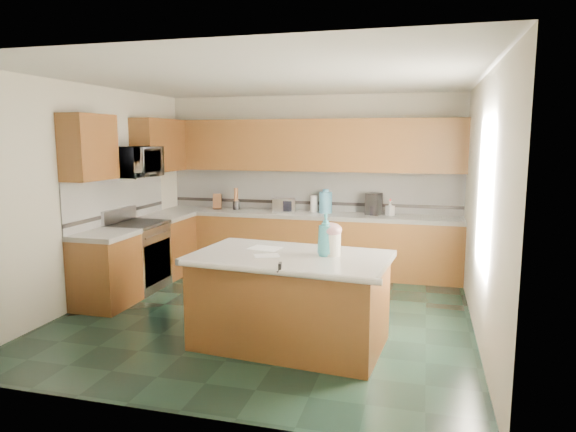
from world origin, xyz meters
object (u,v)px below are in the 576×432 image
(knife_block, at_px, (217,202))
(coffee_maker, at_px, (374,204))
(toaster_oven, at_px, (284,205))
(soap_bottle_island, at_px, (326,235))
(island_top, at_px, (290,257))
(island_base, at_px, (290,303))
(treat_jar, at_px, (330,244))

(knife_block, bearing_deg, coffee_maker, -16.14)
(toaster_oven, xyz_separation_m, coffee_maker, (1.38, 0.03, 0.06))
(coffee_maker, bearing_deg, soap_bottle_island, -74.67)
(island_top, bearing_deg, island_base, 0.00)
(soap_bottle_island, bearing_deg, coffee_maker, 79.25)
(knife_block, distance_m, toaster_oven, 1.11)
(island_base, distance_m, coffee_maker, 3.00)
(island_base, bearing_deg, knife_block, 129.98)
(toaster_oven, relative_size, coffee_maker, 1.08)
(island_base, bearing_deg, island_top, 0.00)
(knife_block, xyz_separation_m, toaster_oven, (1.11, 0.00, -0.02))
(soap_bottle_island, bearing_deg, treat_jar, 43.03)
(toaster_oven, distance_m, coffee_maker, 1.38)
(treat_jar, xyz_separation_m, soap_bottle_island, (-0.04, -0.05, 0.10))
(island_top, distance_m, soap_bottle_island, 0.42)
(treat_jar, relative_size, soap_bottle_island, 0.52)
(knife_block, relative_size, toaster_oven, 0.69)
(island_base, xyz_separation_m, toaster_oven, (-0.85, 2.85, 0.59))
(soap_bottle_island, xyz_separation_m, toaster_oven, (-1.19, 2.81, -0.11))
(island_base, bearing_deg, toaster_oven, 112.07)
(island_base, relative_size, coffee_maker, 5.59)
(toaster_oven, bearing_deg, coffee_maker, -12.13)
(knife_block, relative_size, coffee_maker, 0.74)
(treat_jar, bearing_deg, knife_block, 132.39)
(treat_jar, distance_m, soap_bottle_island, 0.12)
(island_top, height_order, toaster_oven, toaster_oven)
(island_top, distance_m, knife_block, 3.46)
(island_base, distance_m, island_top, 0.46)
(soap_bottle_island, height_order, toaster_oven, soap_bottle_island)
(treat_jar, xyz_separation_m, knife_block, (-2.34, 2.77, 0.01))
(treat_jar, relative_size, toaster_oven, 0.62)
(island_base, relative_size, island_top, 0.95)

